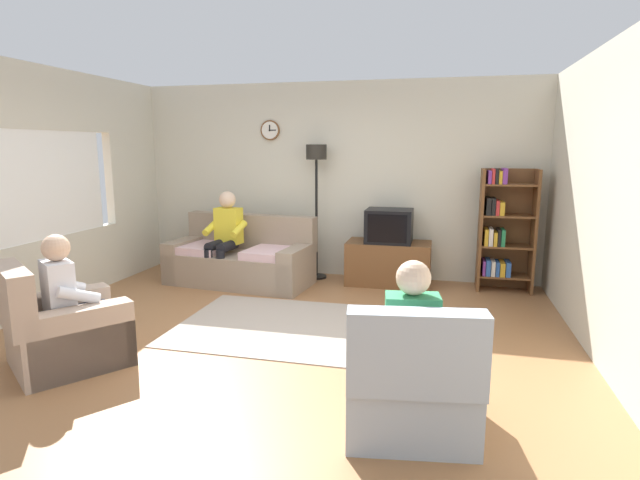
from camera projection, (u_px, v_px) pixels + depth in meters
The scene contains 15 objects.
ground_plane at pixel (277, 339), 4.84m from camera, with size 12.00×12.00×0.00m, color #9E6B42.
back_wall_assembly at pixel (335, 180), 7.14m from camera, with size 6.20×0.17×2.70m.
left_wall_assembly at pixel (17, 193), 5.30m from camera, with size 0.12×5.80×2.70m.
right_wall at pixel (623, 208), 3.93m from camera, with size 0.12×5.80×2.70m, color beige.
couch at pixel (241, 260), 6.80m from camera, with size 1.99×1.08×0.90m.
tv_stand at pixel (388, 263), 6.75m from camera, with size 1.10×0.56×0.58m.
tv at pixel (389, 226), 6.63m from camera, with size 0.60×0.49×0.44m.
bookshelf at pixel (502, 229), 6.39m from camera, with size 0.68×0.36×1.56m.
floor_lamp at pixel (316, 174), 6.87m from camera, with size 0.28×0.28×1.85m.
armchair_near_window at pixel (63, 332), 4.22m from camera, with size 1.17×1.18×0.90m.
armchair_near_bookshelf at pixel (410, 385), 3.28m from camera, with size 0.92×0.99×0.90m.
area_rug at pixel (287, 326), 5.19m from camera, with size 2.20×1.70×0.01m, color #AD9E8E.
person_on_couch at pixel (225, 233), 6.67m from camera, with size 0.54×0.57×1.24m.
person_in_left_armchair at pixel (71, 294), 4.22m from camera, with size 0.62×0.64×1.12m.
person_in_right_armchair at pixel (410, 334), 3.31m from camera, with size 0.55×0.58×1.12m.
Camera 1 is at (1.49, -4.36, 1.81)m, focal length 28.35 mm.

